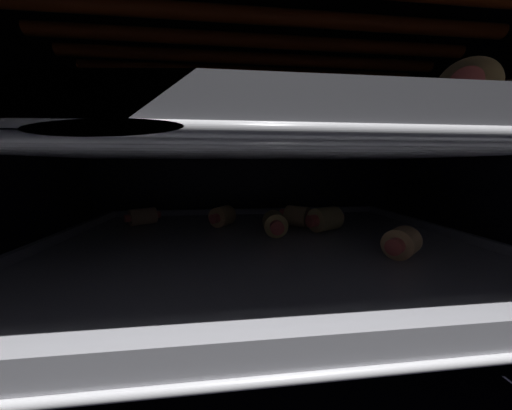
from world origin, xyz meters
TOP-DOWN VIEW (x-y plane):
  - ground_plane at (0.00, 0.00)cm, footprint 61.41×44.55cm
  - oven_wall_back at (0.00, 21.68)cm, footprint 61.41×1.20cm
  - oven_wall_right at (30.11, 0.00)cm, footprint 1.20×42.15cm
  - oven_ceiling at (0.00, 0.00)cm, footprint 61.41×44.55cm
  - heating_element at (0.00, -0.00)cm, footprint 47.21×19.92cm
  - oven_rack_lower at (0.00, -0.00)cm, footprint 56.08×41.31cm
  - baking_tray_lower at (0.00, 0.00)cm, footprint 50.32×37.68cm
  - pig_in_blanket_lower_0 at (13.24, -6.65)cm, footprint 4.76×4.15cm
  - pig_in_blanket_lower_1 at (9.60, 4.47)cm, footprint 6.30×4.77cm
  - pig_in_blanket_lower_2 at (6.39, 7.35)cm, footprint 5.54×4.98cm
  - pig_in_blanket_lower_3 at (-4.96, 8.95)cm, footprint 4.23×5.00cm
  - pig_in_blanket_lower_4 at (2.07, 3.11)cm, footprint 3.29×5.72cm
  - pig_in_blanket_lower_5 at (-17.38, 11.27)cm, footprint 5.06×4.27cm
  - oven_rack_upper at (0.00, 0.00)cm, footprint 56.25×41.31cm
  - baking_tray_upper at (0.00, 0.00)cm, footprint 50.32×37.68cm
  - pig_in_blanket_upper_0 at (-20.55, 3.55)cm, footprint 4.12×5.26cm
  - pig_in_blanket_upper_3 at (-12.28, -1.68)cm, footprint 4.27×4.90cm
  - pig_in_blanket_upper_4 at (10.10, -15.32)cm, footprint 5.37×5.08cm
  - pig_in_blanket_upper_5 at (-6.05, 8.45)cm, footprint 4.08×3.84cm
  - pig_in_blanket_upper_6 at (1.98, -14.17)cm, footprint 4.83×3.07cm
  - pig_in_blanket_upper_7 at (12.59, 5.77)cm, footprint 5.12×4.55cm
  - pig_in_blanket_upper_8 at (-2.62, 12.24)cm, footprint 5.30×2.80cm
  - pig_in_blanket_upper_9 at (12.19, -11.24)cm, footprint 3.92×4.76cm

SIDE VIEW (x-z plane):
  - ground_plane at x=0.00cm, z-range -1.20..0.00cm
  - oven_rack_lower at x=0.00cm, z-range 10.50..11.07cm
  - baking_tray_lower at x=0.00cm, z-range 10.63..12.51cm
  - pig_in_blanket_lower_5 at x=-17.38cm, z-range 11.92..14.53cm
  - pig_in_blanket_lower_3 at x=-4.96cm, z-range 11.92..14.97cm
  - pig_in_blanket_lower_0 at x=13.24cm, z-range 11.92..14.97cm
  - pig_in_blanket_lower_4 at x=2.07cm, z-range 11.92..15.00cm
  - pig_in_blanket_lower_2 at x=6.39cm, z-range 11.92..15.07cm
  - pig_in_blanket_lower_1 at x=9.60cm, z-range 11.92..15.30cm
  - oven_wall_back at x=0.00cm, z-range 0.00..37.09cm
  - oven_wall_right at x=30.11cm, z-range 0.00..37.09cm
  - oven_rack_upper at x=0.00cm, z-range 22.27..22.99cm
  - baking_tray_upper at x=0.00cm, z-range 22.54..24.48cm
  - pig_in_blanket_upper_0 at x=-20.55cm, z-range 23.86..26.33cm
  - pig_in_blanket_upper_8 at x=-2.62cm, z-range 23.86..26.44cm
  - pig_in_blanket_upper_6 at x=1.98cm, z-range 23.86..26.46cm
  - pig_in_blanket_upper_9 at x=12.19cm, z-range 23.86..26.47cm
  - pig_in_blanket_upper_5 at x=-6.05cm, z-range 23.86..26.47cm
  - pig_in_blanket_upper_3 at x=-12.28cm, z-range 23.86..26.54cm
  - pig_in_blanket_upper_4 at x=10.10cm, z-range 23.86..26.83cm
  - pig_in_blanket_upper_7 at x=12.59cm, z-range 23.86..27.13cm
  - heating_element at x=0.00cm, z-range 33.76..35.13cm
  - oven_ceiling at x=0.00cm, z-range 37.09..38.29cm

